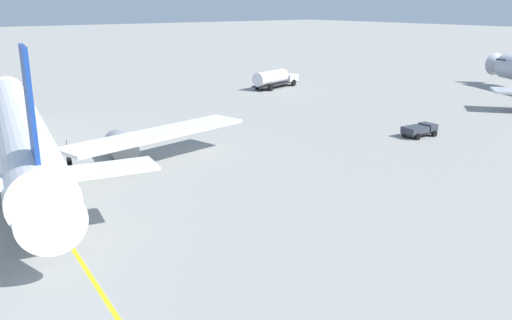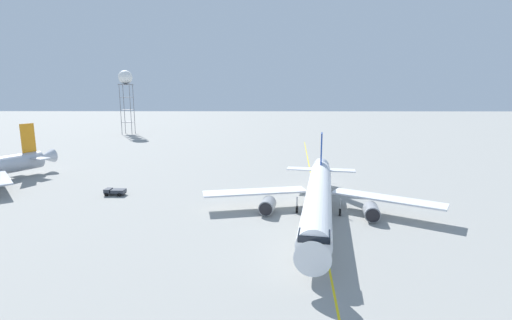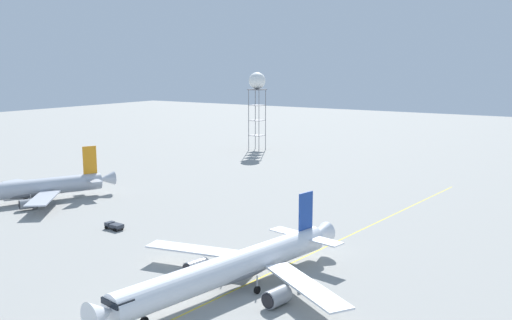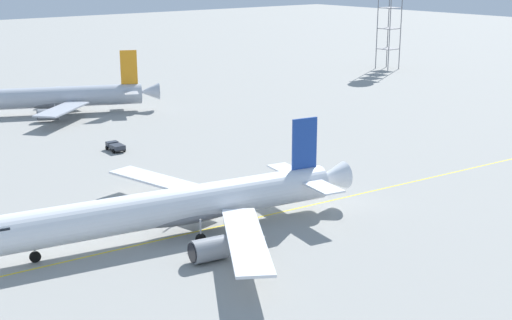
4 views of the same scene
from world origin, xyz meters
TOP-DOWN VIEW (x-y plane):
  - ground_plane at (0.00, 0.00)m, footprint 600.00×600.00m
  - airliner_main at (-3.89, 0.93)m, footprint 43.52×37.20m
  - airliner_secondary at (10.82, 68.98)m, footprint 40.05×28.65m
  - baggage_truck_truck at (7.80, 36.61)m, footprint 2.22×3.79m
  - taxiway_centreline at (-6.18, 0.95)m, footprint 174.63×16.26m

SIDE VIEW (x-z plane):
  - ground_plane at x=0.00m, z-range 0.00..0.00m
  - taxiway_centreline at x=-6.18m, z-range 0.00..0.01m
  - baggage_truck_truck at x=7.80m, z-range 0.10..1.32m
  - airliner_secondary at x=10.82m, z-range -2.79..8.98m
  - airliner_main at x=-3.89m, z-range -2.45..8.69m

